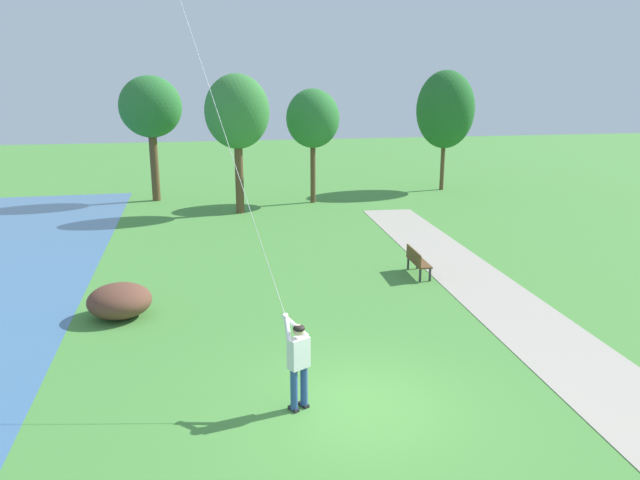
# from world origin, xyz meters

# --- Properties ---
(ground_plane) EXTENTS (120.00, 120.00, 0.00)m
(ground_plane) POSITION_xyz_m (0.00, 0.00, 0.00)
(ground_plane) COLOR #4C8E3D
(walkway_path) EXTENTS (4.90, 32.09, 0.02)m
(walkway_path) POSITION_xyz_m (5.33, 2.00, 0.01)
(walkway_path) COLOR #ADA393
(walkway_path) RESTS_ON ground
(person_kite_flyer) EXTENTS (0.51, 0.62, 1.83)m
(person_kite_flyer) POSITION_xyz_m (-1.23, 0.23, 1.05)
(person_kite_flyer) COLOR #232328
(person_kite_flyer) RESTS_ON ground
(park_bench_near_walkway) EXTENTS (0.56, 1.53, 0.88)m
(park_bench_near_walkway) POSITION_xyz_m (4.09, 7.61, 0.51)
(park_bench_near_walkway) COLOR brown
(park_bench_near_walkway) RESTS_ON ground
(tree_horizon_far) EXTENTS (3.06, 2.50, 6.62)m
(tree_horizon_far) POSITION_xyz_m (-0.62, 18.94, 4.80)
(tree_horizon_far) COLOR brown
(tree_horizon_far) RESTS_ON ground
(tree_treeline_left) EXTENTS (2.76, 2.86, 5.93)m
(tree_treeline_left) POSITION_xyz_m (3.44, 20.84, 4.39)
(tree_treeline_left) COLOR brown
(tree_treeline_left) RESTS_ON ground
(tree_treeline_right) EXTENTS (3.25, 2.61, 6.59)m
(tree_treeline_right) POSITION_xyz_m (-4.76, 23.23, 4.91)
(tree_treeline_right) COLOR brown
(tree_treeline_right) RESTS_ON ground
(tree_treeline_center) EXTENTS (3.32, 3.60, 6.96)m
(tree_treeline_center) POSITION_xyz_m (11.84, 23.18, 4.71)
(tree_treeline_center) COLOR brown
(tree_treeline_center) RESTS_ON ground
(lakeside_shrub) EXTENTS (1.69, 1.62, 0.91)m
(lakeside_shrub) POSITION_xyz_m (-5.02, 5.90, 0.45)
(lakeside_shrub) COLOR brown
(lakeside_shrub) RESTS_ON ground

